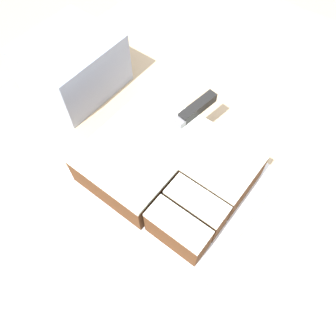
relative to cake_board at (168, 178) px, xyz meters
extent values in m
plane|color=#9E9384|center=(0.05, -0.03, -0.95)|extent=(8.00, 8.00, 0.00)
cube|color=tan|center=(0.05, -0.03, -0.48)|extent=(1.40, 1.10, 0.94)
cube|color=silver|center=(0.00, 0.00, 0.00)|extent=(0.33, 0.39, 0.01)
cube|color=#472814|center=(0.00, 0.06, 0.04)|extent=(0.26, 0.19, 0.07)
cube|color=white|center=(0.00, 0.06, 0.08)|extent=(0.26, 0.19, 0.01)
cube|color=#472814|center=(0.06, -0.09, 0.04)|extent=(0.14, 0.13, 0.07)
cube|color=white|center=(0.06, -0.09, 0.08)|extent=(0.14, 0.13, 0.01)
cube|color=#472814|center=(-0.10, -0.10, 0.04)|extent=(0.05, 0.12, 0.07)
cube|color=white|center=(-0.10, -0.10, 0.08)|extent=(0.05, 0.12, 0.01)
cube|color=#472814|center=(-0.04, -0.10, 0.04)|extent=(0.05, 0.12, 0.07)
cube|color=white|center=(-0.04, -0.10, 0.08)|extent=(0.05, 0.12, 0.01)
cube|color=silver|center=(-0.02, 0.05, 0.08)|extent=(0.21, 0.05, 0.00)
cube|color=slate|center=(0.08, 0.03, 0.09)|extent=(0.02, 0.02, 0.02)
cube|color=black|center=(0.14, 0.02, 0.09)|extent=(0.10, 0.04, 0.02)
cube|color=#8C99B2|center=(0.08, 0.36, 0.06)|extent=(0.22, 0.19, 0.13)
camera|label=1|loc=(-0.28, -0.21, 0.62)|focal=35.00mm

